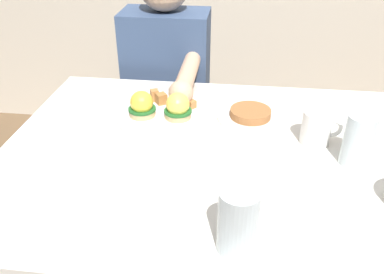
{
  "coord_description": "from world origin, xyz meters",
  "views": [
    {
      "loc": [
        0.04,
        -0.93,
        1.34
      ],
      "look_at": [
        -0.08,
        0.0,
        0.78
      ],
      "focal_mm": 38.3,
      "sensor_mm": 36.0,
      "label": 1
    }
  ],
  "objects_px": {
    "eggs_benedict_plate": "(161,111)",
    "water_glass_near": "(238,225)",
    "coffee_mug": "(317,127)",
    "side_plate": "(250,116)",
    "diner_person": "(167,87)",
    "dining_table": "(219,183)",
    "fork": "(76,136)",
    "water_glass_far": "(358,143)"
  },
  "relations": [
    {
      "from": "fork",
      "to": "side_plate",
      "type": "distance_m",
      "value": 0.52
    },
    {
      "from": "fork",
      "to": "coffee_mug",
      "type": "bearing_deg",
      "value": 4.36
    },
    {
      "from": "side_plate",
      "to": "water_glass_near",
      "type": "bearing_deg",
      "value": -92.75
    },
    {
      "from": "water_glass_far",
      "to": "water_glass_near",
      "type": "bearing_deg",
      "value": -131.17
    },
    {
      "from": "coffee_mug",
      "to": "water_glass_far",
      "type": "distance_m",
      "value": 0.12
    },
    {
      "from": "eggs_benedict_plate",
      "to": "water_glass_near",
      "type": "height_order",
      "value": "water_glass_near"
    },
    {
      "from": "fork",
      "to": "water_glass_near",
      "type": "xyz_separation_m",
      "value": [
        0.47,
        -0.37,
        0.06
      ]
    },
    {
      "from": "dining_table",
      "to": "fork",
      "type": "height_order",
      "value": "fork"
    },
    {
      "from": "coffee_mug",
      "to": "water_glass_near",
      "type": "distance_m",
      "value": 0.47
    },
    {
      "from": "diner_person",
      "to": "fork",
      "type": "bearing_deg",
      "value": -105.5
    },
    {
      "from": "fork",
      "to": "side_plate",
      "type": "xyz_separation_m",
      "value": [
        0.49,
        0.16,
        0.01
      ]
    },
    {
      "from": "dining_table",
      "to": "coffee_mug",
      "type": "bearing_deg",
      "value": 17.12
    },
    {
      "from": "dining_table",
      "to": "fork",
      "type": "xyz_separation_m",
      "value": [
        -0.42,
        0.03,
        0.11
      ]
    },
    {
      "from": "dining_table",
      "to": "eggs_benedict_plate",
      "type": "bearing_deg",
      "value": 140.13
    },
    {
      "from": "side_plate",
      "to": "diner_person",
      "type": "distance_m",
      "value": 0.54
    },
    {
      "from": "water_glass_far",
      "to": "diner_person",
      "type": "distance_m",
      "value": 0.87
    },
    {
      "from": "diner_person",
      "to": "dining_table",
      "type": "bearing_deg",
      "value": -66.76
    },
    {
      "from": "water_glass_near",
      "to": "side_plate",
      "type": "distance_m",
      "value": 0.53
    },
    {
      "from": "eggs_benedict_plate",
      "to": "water_glass_far",
      "type": "bearing_deg",
      "value": -17.97
    },
    {
      "from": "coffee_mug",
      "to": "fork",
      "type": "relative_size",
      "value": 0.8
    },
    {
      "from": "eggs_benedict_plate",
      "to": "water_glass_near",
      "type": "bearing_deg",
      "value": -64.02
    },
    {
      "from": "water_glass_near",
      "to": "diner_person",
      "type": "relative_size",
      "value": 0.12
    },
    {
      "from": "coffee_mug",
      "to": "side_plate",
      "type": "height_order",
      "value": "coffee_mug"
    },
    {
      "from": "eggs_benedict_plate",
      "to": "water_glass_near",
      "type": "distance_m",
      "value": 0.56
    },
    {
      "from": "coffee_mug",
      "to": "diner_person",
      "type": "bearing_deg",
      "value": 134.62
    },
    {
      "from": "dining_table",
      "to": "coffee_mug",
      "type": "distance_m",
      "value": 0.31
    },
    {
      "from": "water_glass_far",
      "to": "dining_table",
      "type": "bearing_deg",
      "value": 178.06
    },
    {
      "from": "water_glass_near",
      "to": "dining_table",
      "type": "bearing_deg",
      "value": 98.62
    },
    {
      "from": "dining_table",
      "to": "coffee_mug",
      "type": "xyz_separation_m",
      "value": [
        0.26,
        0.08,
        0.16
      ]
    },
    {
      "from": "water_glass_far",
      "to": "diner_person",
      "type": "bearing_deg",
      "value": 134.42
    },
    {
      "from": "dining_table",
      "to": "diner_person",
      "type": "distance_m",
      "value": 0.65
    },
    {
      "from": "fork",
      "to": "water_glass_near",
      "type": "distance_m",
      "value": 0.6
    },
    {
      "from": "coffee_mug",
      "to": "side_plate",
      "type": "relative_size",
      "value": 0.56
    },
    {
      "from": "fork",
      "to": "dining_table",
      "type": "bearing_deg",
      "value": -3.81
    },
    {
      "from": "water_glass_far",
      "to": "diner_person",
      "type": "height_order",
      "value": "diner_person"
    },
    {
      "from": "coffee_mug",
      "to": "fork",
      "type": "xyz_separation_m",
      "value": [
        -0.67,
        -0.05,
        -0.05
      ]
    },
    {
      "from": "eggs_benedict_plate",
      "to": "side_plate",
      "type": "relative_size",
      "value": 1.35
    },
    {
      "from": "dining_table",
      "to": "side_plate",
      "type": "relative_size",
      "value": 6.0
    },
    {
      "from": "dining_table",
      "to": "fork",
      "type": "bearing_deg",
      "value": 176.19
    },
    {
      "from": "coffee_mug",
      "to": "side_plate",
      "type": "xyz_separation_m",
      "value": [
        -0.18,
        0.11,
        -0.04
      ]
    },
    {
      "from": "side_plate",
      "to": "diner_person",
      "type": "bearing_deg",
      "value": 129.15
    },
    {
      "from": "fork",
      "to": "side_plate",
      "type": "height_order",
      "value": "side_plate"
    }
  ]
}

